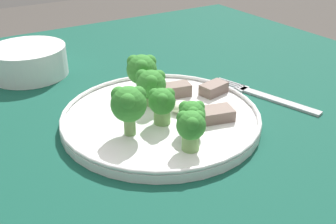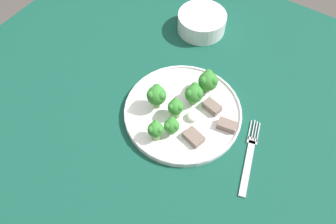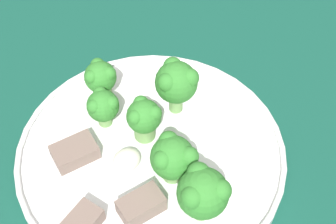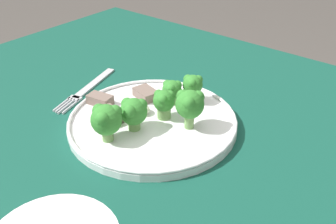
% 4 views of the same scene
% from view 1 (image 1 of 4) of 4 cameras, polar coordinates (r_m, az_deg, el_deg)
% --- Properties ---
extents(table, '(1.16, 0.99, 0.71)m').
position_cam_1_polar(table, '(0.64, -6.42, -7.82)').
color(table, '#114738').
rests_on(table, ground_plane).
extents(dinner_plate, '(0.28, 0.28, 0.02)m').
position_cam_1_polar(dinner_plate, '(0.56, -1.05, -0.75)').
color(dinner_plate, white).
rests_on(dinner_plate, table).
extents(fork, '(0.07, 0.19, 0.00)m').
position_cam_1_polar(fork, '(0.66, 13.79, 2.26)').
color(fork, '#B2B2B7').
rests_on(fork, table).
extents(cream_bowl, '(0.14, 0.14, 0.05)m').
position_cam_1_polar(cream_bowl, '(0.76, -19.58, 6.89)').
color(cream_bowl, white).
rests_on(cream_bowl, table).
extents(broccoli_floret_near_rim_left, '(0.05, 0.05, 0.06)m').
position_cam_1_polar(broccoli_floret_near_rim_left, '(0.62, -3.84, 6.24)').
color(broccoli_floret_near_rim_left, '#709E56').
rests_on(broccoli_floret_near_rim_left, dinner_plate).
extents(broccoli_floret_center_left, '(0.04, 0.04, 0.05)m').
position_cam_1_polar(broccoli_floret_center_left, '(0.51, 3.50, -0.30)').
color(broccoli_floret_center_left, '#709E56').
rests_on(broccoli_floret_center_left, dinner_plate).
extents(broccoli_floret_back_left, '(0.05, 0.05, 0.07)m').
position_cam_1_polar(broccoli_floret_back_left, '(0.50, -5.74, 1.21)').
color(broccoli_floret_back_left, '#709E56').
rests_on(broccoli_floret_back_left, dinner_plate).
extents(broccoli_floret_front_left, '(0.05, 0.04, 0.05)m').
position_cam_1_polar(broccoli_floret_front_left, '(0.58, -2.44, 4.06)').
color(broccoli_floret_front_left, '#709E56').
rests_on(broccoli_floret_front_left, dinner_plate).
extents(broccoli_floret_center_back, '(0.04, 0.04, 0.05)m').
position_cam_1_polar(broccoli_floret_center_back, '(0.53, -0.88, 1.38)').
color(broccoli_floret_center_back, '#709E56').
rests_on(broccoli_floret_center_back, dinner_plate).
extents(broccoli_floret_mid_cluster, '(0.04, 0.04, 0.05)m').
position_cam_1_polar(broccoli_floret_mid_cluster, '(0.47, 3.36, -2.13)').
color(broccoli_floret_mid_cluster, '#709E56').
rests_on(broccoli_floret_mid_cluster, dinner_plate).
extents(meat_slice_front_slice, '(0.05, 0.03, 0.02)m').
position_cam_1_polar(meat_slice_front_slice, '(0.62, 1.24, 3.25)').
color(meat_slice_front_slice, '#756056').
rests_on(meat_slice_front_slice, dinner_plate).
extents(meat_slice_middle_slice, '(0.05, 0.04, 0.02)m').
position_cam_1_polar(meat_slice_middle_slice, '(0.55, 7.07, -0.28)').
color(meat_slice_middle_slice, '#756056').
rests_on(meat_slice_middle_slice, dinner_plate).
extents(meat_slice_rear_slice, '(0.05, 0.03, 0.02)m').
position_cam_1_polar(meat_slice_rear_slice, '(0.63, 6.65, 3.40)').
color(meat_slice_rear_slice, '#756056').
rests_on(meat_slice_rear_slice, dinner_plate).
extents(sauce_dollop, '(0.03, 0.03, 0.02)m').
position_cam_1_polar(sauce_dollop, '(0.57, 1.76, 0.79)').
color(sauce_dollop, silver).
rests_on(sauce_dollop, dinner_plate).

